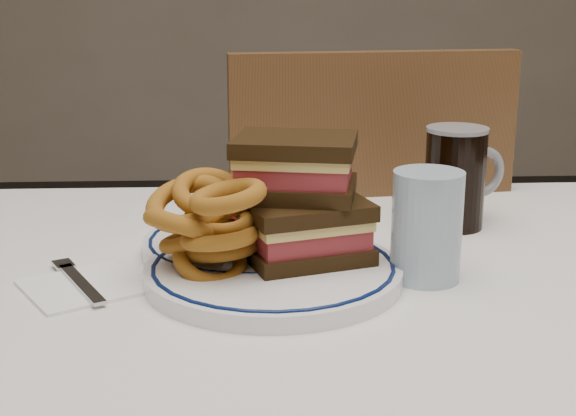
{
  "coord_description": "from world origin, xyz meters",
  "views": [
    {
      "loc": [
        -0.09,
        -0.84,
        1.08
      ],
      "look_at": [
        -0.05,
        0.05,
        0.82
      ],
      "focal_mm": 50.0,
      "sensor_mm": 36.0,
      "label": 1
    }
  ],
  "objects_px": {
    "chair_far": "(351,295)",
    "reuben_sandwich": "(300,198)",
    "beer_mug": "(457,177)",
    "main_plate": "(273,271)",
    "far_plate": "(252,244)"
  },
  "relations": [
    {
      "from": "chair_far",
      "to": "reuben_sandwich",
      "type": "xyz_separation_m",
      "value": [
        -0.12,
        -0.46,
        0.31
      ]
    },
    {
      "from": "main_plate",
      "to": "far_plate",
      "type": "distance_m",
      "value": 0.1
    },
    {
      "from": "chair_far",
      "to": "main_plate",
      "type": "relative_size",
      "value": 3.37
    },
    {
      "from": "chair_far",
      "to": "beer_mug",
      "type": "height_order",
      "value": "chair_far"
    },
    {
      "from": "reuben_sandwich",
      "to": "beer_mug",
      "type": "height_order",
      "value": "reuben_sandwich"
    },
    {
      "from": "main_plate",
      "to": "reuben_sandwich",
      "type": "distance_m",
      "value": 0.09
    },
    {
      "from": "main_plate",
      "to": "beer_mug",
      "type": "distance_m",
      "value": 0.33
    },
    {
      "from": "main_plate",
      "to": "reuben_sandwich",
      "type": "relative_size",
      "value": 1.73
    },
    {
      "from": "chair_far",
      "to": "beer_mug",
      "type": "bearing_deg",
      "value": -71.32
    },
    {
      "from": "main_plate",
      "to": "reuben_sandwich",
      "type": "xyz_separation_m",
      "value": [
        0.03,
        0.03,
        0.08
      ]
    },
    {
      "from": "beer_mug",
      "to": "chair_far",
      "type": "bearing_deg",
      "value": 108.68
    },
    {
      "from": "reuben_sandwich",
      "to": "far_plate",
      "type": "height_order",
      "value": "reuben_sandwich"
    },
    {
      "from": "main_plate",
      "to": "chair_far",
      "type": "bearing_deg",
      "value": 72.66
    },
    {
      "from": "far_plate",
      "to": "chair_far",
      "type": "bearing_deg",
      "value": 65.67
    },
    {
      "from": "chair_far",
      "to": "far_plate",
      "type": "relative_size",
      "value": 3.6
    }
  ]
}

